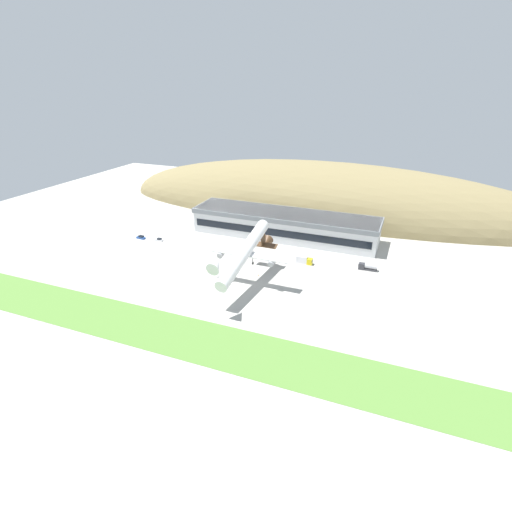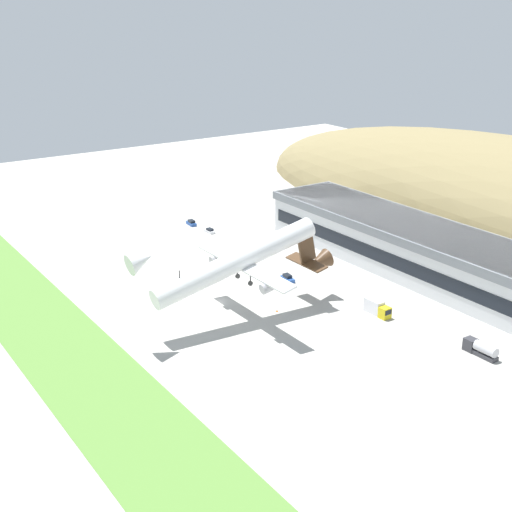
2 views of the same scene
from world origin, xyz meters
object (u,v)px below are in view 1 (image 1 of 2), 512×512
object	(u,v)px
terminal_building	(285,223)
service_car_2	(159,240)
cargo_airplane	(245,252)
fuel_truck	(368,267)
box_truck	(304,260)
traffic_cone_0	(259,275)
service_car_1	(141,237)
service_car_0	(240,256)

from	to	relation	value
terminal_building	service_car_2	xyz separation A→B (m)	(-55.72, -28.53, -6.61)
terminal_building	cargo_airplane	distance (m)	54.90
terminal_building	fuel_truck	size ratio (longest dim) A/B	12.07
box_truck	traffic_cone_0	size ratio (longest dim) A/B	12.27
service_car_2	traffic_cone_0	xyz separation A→B (m)	(59.63, -17.09, -0.32)
service_car_1	service_car_2	xyz separation A→B (m)	(10.20, 0.77, -0.09)
service_car_0	fuel_truck	bearing A→B (deg)	8.77
terminal_building	service_car_2	bearing A→B (deg)	-152.88
service_car_2	traffic_cone_0	size ratio (longest dim) A/B	6.82
fuel_truck	terminal_building	bearing A→B (deg)	152.05
terminal_building	box_truck	xyz separation A→B (m)	(17.94, -27.32, -5.63)
box_truck	service_car_1	bearing A→B (deg)	-178.65
terminal_building	service_car_2	size ratio (longest dim) A/B	23.57
cargo_airplane	service_car_2	bearing A→B (deg)	155.79
service_car_0	terminal_building	bearing A→B (deg)	72.35
service_car_0	service_car_2	xyz separation A→B (m)	(-45.51, 3.56, -0.09)
service_car_2	service_car_1	bearing A→B (deg)	-175.66
service_car_2	traffic_cone_0	bearing A→B (deg)	-15.99
terminal_building	box_truck	bearing A→B (deg)	-56.72
service_car_1	fuel_truck	size ratio (longest dim) A/B	0.61
cargo_airplane	service_car_1	xyz separation A→B (m)	(-67.90, 25.17, -12.99)
fuel_truck	traffic_cone_0	size ratio (longest dim) A/B	13.32
traffic_cone_0	fuel_truck	bearing A→B (deg)	28.41
service_car_2	traffic_cone_0	distance (m)	62.03
service_car_1	traffic_cone_0	world-z (taller)	service_car_1
cargo_airplane	box_truck	world-z (taller)	cargo_airplane
cargo_airplane	service_car_0	size ratio (longest dim) A/B	11.40
terminal_building	fuel_truck	bearing A→B (deg)	-27.95
cargo_airplane	traffic_cone_0	size ratio (longest dim) A/B	90.70
service_car_1	traffic_cone_0	bearing A→B (deg)	-13.15
service_car_0	service_car_2	world-z (taller)	service_car_0
service_car_1	box_truck	xyz separation A→B (m)	(83.85, 1.98, 0.89)
fuel_truck	box_truck	xyz separation A→B (m)	(-26.62, -3.68, 0.12)
cargo_airplane	fuel_truck	xyz separation A→B (m)	(42.57, 30.84, -12.22)
service_car_0	service_car_2	distance (m)	45.65
service_car_0	cargo_airplane	bearing A→B (deg)	-61.43
service_car_2	box_truck	bearing A→B (deg)	0.94
terminal_building	fuel_truck	world-z (taller)	terminal_building
service_car_2	box_truck	world-z (taller)	box_truck
service_car_1	service_car_2	distance (m)	10.23
service_car_0	traffic_cone_0	size ratio (longest dim) A/B	7.96
box_truck	service_car_0	bearing A→B (deg)	-170.39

